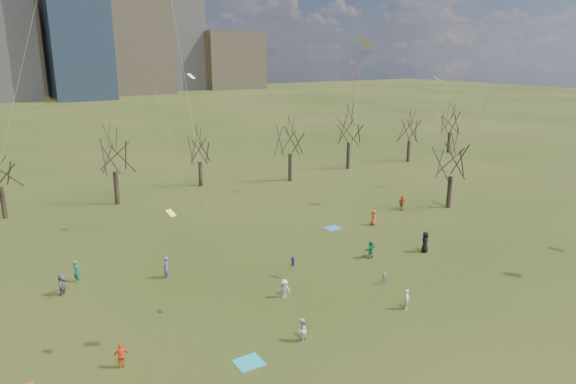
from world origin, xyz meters
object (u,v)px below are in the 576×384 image
blanket_navy (333,228)px  person_1 (407,299)px  person_4 (121,356)px  blanket_teal (249,362)px

blanket_navy → person_1: bearing=-109.5°
blanket_navy → person_4: (-25.10, -13.40, 0.76)m
blanket_teal → person_1: 12.64m
blanket_teal → person_4: size_ratio=1.03×
blanket_teal → person_4: bearing=152.0°
blanket_teal → person_1: (12.62, -0.05, 0.74)m
blanket_teal → blanket_navy: (18.60, 16.85, 0.00)m
blanket_teal → person_4: 7.41m
person_1 → person_4: 19.44m
blanket_navy → person_4: person_4 is taller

